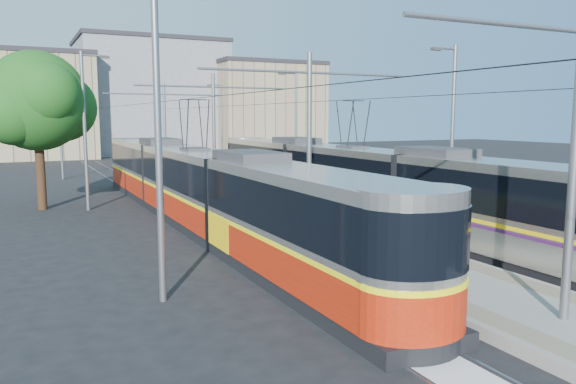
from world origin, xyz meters
TOP-DOWN VIEW (x-y plane):
  - ground at (0.00, 0.00)m, footprint 160.00×160.00m
  - platform at (0.00, 17.00)m, footprint 4.00×50.00m
  - tactile_strip_left at (-1.45, 17.00)m, footprint 0.70×50.00m
  - tactile_strip_right at (1.45, 17.00)m, footprint 0.70×50.00m
  - rails at (0.00, 17.00)m, footprint 8.71×70.00m
  - track_arrow at (-3.60, -3.00)m, footprint 1.20×5.00m
  - tram_left at (-3.60, 11.94)m, footprint 2.43×32.18m
  - tram_right at (3.60, 10.39)m, footprint 2.43×29.23m
  - catenary at (0.00, 14.15)m, footprint 9.20×70.00m
  - street_lamps at (-0.00, 21.00)m, footprint 15.18×38.22m
  - shelter at (0.79, 15.90)m, footprint 0.89×1.10m
  - tree at (-9.27, 19.44)m, footprint 5.56×5.14m
  - building_left at (-10.00, 60.00)m, footprint 16.32×12.24m
  - building_centre at (6.00, 64.00)m, footprint 18.36×14.28m
  - building_right at (20.00, 58.00)m, footprint 14.28×10.20m

SIDE VIEW (x-z plane):
  - ground at x=0.00m, z-range 0.00..0.00m
  - track_arrow at x=-3.60m, z-range 0.00..0.01m
  - rails at x=0.00m, z-range 0.00..0.03m
  - platform at x=0.00m, z-range 0.00..0.30m
  - tactile_strip_left at x=-1.45m, z-range 0.30..0.31m
  - tactile_strip_right at x=1.45m, z-range 0.30..0.31m
  - shelter at x=0.79m, z-range 0.35..2.46m
  - tram_left at x=-3.60m, z-range -1.05..4.45m
  - tram_right at x=3.60m, z-range -0.89..4.61m
  - street_lamps at x=0.00m, z-range 0.18..8.18m
  - catenary at x=0.00m, z-range 1.02..8.02m
  - tree at x=-9.27m, z-range 1.42..9.50m
  - building_right at x=20.00m, z-range 0.01..12.02m
  - building_left at x=-10.00m, z-range 0.01..12.11m
  - building_centre at x=6.00m, z-range 0.01..14.76m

